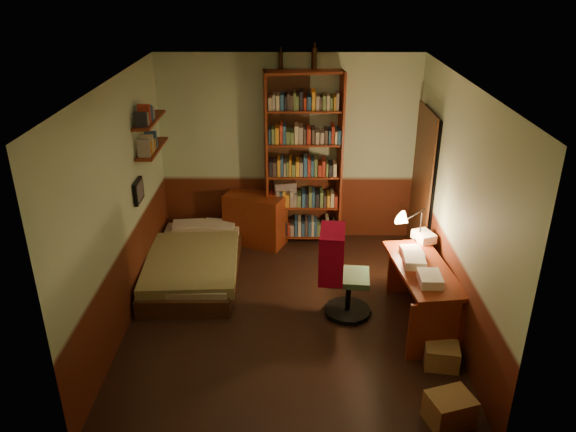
{
  "coord_description": "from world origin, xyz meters",
  "views": [
    {
      "loc": [
        0.04,
        -5.36,
        3.64
      ],
      "look_at": [
        0.0,
        0.25,
        1.1
      ],
      "focal_mm": 35.0,
      "sensor_mm": 36.0,
      "label": 1
    }
  ],
  "objects_px": {
    "dresser": "(255,219)",
    "cardboard_box_b": "(442,356)",
    "desk": "(420,295)",
    "office_chair": "(349,272)",
    "desk_lamp": "(422,215)",
    "cardboard_box_a": "(450,410)",
    "bed": "(194,254)",
    "mini_stereo": "(284,186)",
    "bookshelf": "(303,161)"
  },
  "relations": [
    {
      "from": "desk_lamp",
      "to": "cardboard_box_b",
      "type": "xyz_separation_m",
      "value": [
        -0.01,
        -1.39,
        -0.9
      ]
    },
    {
      "from": "bed",
      "to": "cardboard_box_b",
      "type": "distance_m",
      "value": 3.24
    },
    {
      "from": "bed",
      "to": "mini_stereo",
      "type": "relative_size",
      "value": 6.56
    },
    {
      "from": "cardboard_box_a",
      "to": "cardboard_box_b",
      "type": "xyz_separation_m",
      "value": [
        0.12,
        0.75,
        -0.03
      ]
    },
    {
      "from": "bed",
      "to": "desk",
      "type": "xyz_separation_m",
      "value": [
        2.63,
        -1.02,
        0.06
      ]
    },
    {
      "from": "desk",
      "to": "cardboard_box_b",
      "type": "relative_size",
      "value": 3.98
    },
    {
      "from": "bed",
      "to": "desk",
      "type": "relative_size",
      "value": 1.52
    },
    {
      "from": "bed",
      "to": "cardboard_box_b",
      "type": "relative_size",
      "value": 6.04
    },
    {
      "from": "desk",
      "to": "mini_stereo",
      "type": "bearing_deg",
      "value": 119.31
    },
    {
      "from": "mini_stereo",
      "to": "cardboard_box_b",
      "type": "bearing_deg",
      "value": -71.79
    },
    {
      "from": "bed",
      "to": "mini_stereo",
      "type": "bearing_deg",
      "value": 41.85
    },
    {
      "from": "bed",
      "to": "cardboard_box_b",
      "type": "bearing_deg",
      "value": -33.53
    },
    {
      "from": "bookshelf",
      "to": "cardboard_box_b",
      "type": "distance_m",
      "value": 3.24
    },
    {
      "from": "mini_stereo",
      "to": "desk_lamp",
      "type": "xyz_separation_m",
      "value": [
        1.59,
        -1.4,
        0.21
      ]
    },
    {
      "from": "desk",
      "to": "office_chair",
      "type": "relative_size",
      "value": 1.21
    },
    {
      "from": "dresser",
      "to": "mini_stereo",
      "type": "bearing_deg",
      "value": 39.7
    },
    {
      "from": "dresser",
      "to": "cardboard_box_b",
      "type": "height_order",
      "value": "dresser"
    },
    {
      "from": "bookshelf",
      "to": "desk",
      "type": "distance_m",
      "value": 2.52
    },
    {
      "from": "desk_lamp",
      "to": "office_chair",
      "type": "height_order",
      "value": "desk_lamp"
    },
    {
      "from": "dresser",
      "to": "desk",
      "type": "relative_size",
      "value": 0.63
    },
    {
      "from": "dresser",
      "to": "cardboard_box_a",
      "type": "distance_m",
      "value": 3.9
    },
    {
      "from": "dresser",
      "to": "mini_stereo",
      "type": "xyz_separation_m",
      "value": [
        0.41,
        0.13,
        0.44
      ]
    },
    {
      "from": "mini_stereo",
      "to": "desk",
      "type": "bearing_deg",
      "value": -65.11
    },
    {
      "from": "cardboard_box_a",
      "to": "mini_stereo",
      "type": "bearing_deg",
      "value": 112.47
    },
    {
      "from": "bed",
      "to": "cardboard_box_a",
      "type": "xyz_separation_m",
      "value": [
        2.59,
        -2.51,
        -0.15
      ]
    },
    {
      "from": "dresser",
      "to": "desk",
      "type": "xyz_separation_m",
      "value": [
        1.91,
        -1.93,
        -0.02
      ]
    },
    {
      "from": "mini_stereo",
      "to": "office_chair",
      "type": "height_order",
      "value": "office_chair"
    },
    {
      "from": "desk_lamp",
      "to": "office_chair",
      "type": "bearing_deg",
      "value": -151.92
    },
    {
      "from": "desk",
      "to": "desk_lamp",
      "type": "xyz_separation_m",
      "value": [
        0.09,
        0.65,
        0.67
      ]
    },
    {
      "from": "bed",
      "to": "desk_lamp",
      "type": "xyz_separation_m",
      "value": [
        2.72,
        -0.38,
        0.72
      ]
    },
    {
      "from": "desk",
      "to": "cardboard_box_b",
      "type": "xyz_separation_m",
      "value": [
        0.08,
        -0.74,
        -0.23
      ]
    },
    {
      "from": "dresser",
      "to": "desk_lamp",
      "type": "relative_size",
      "value": 1.27
    },
    {
      "from": "desk",
      "to": "cardboard_box_b",
      "type": "height_order",
      "value": "desk"
    },
    {
      "from": "bookshelf",
      "to": "desk_lamp",
      "type": "height_order",
      "value": "bookshelf"
    },
    {
      "from": "bed",
      "to": "bookshelf",
      "type": "height_order",
      "value": "bookshelf"
    },
    {
      "from": "bed",
      "to": "bookshelf",
      "type": "bearing_deg",
      "value": 35.1
    },
    {
      "from": "mini_stereo",
      "to": "cardboard_box_b",
      "type": "height_order",
      "value": "mini_stereo"
    },
    {
      "from": "dresser",
      "to": "desk_lamp",
      "type": "bearing_deg",
      "value": -9.93
    },
    {
      "from": "bed",
      "to": "desk_lamp",
      "type": "relative_size",
      "value": 3.05
    },
    {
      "from": "desk_lamp",
      "to": "cardboard_box_b",
      "type": "relative_size",
      "value": 1.98
    },
    {
      "from": "desk",
      "to": "office_chair",
      "type": "distance_m",
      "value": 0.8
    },
    {
      "from": "bookshelf",
      "to": "desk",
      "type": "height_order",
      "value": "bookshelf"
    },
    {
      "from": "desk",
      "to": "office_chair",
      "type": "height_order",
      "value": "office_chair"
    },
    {
      "from": "bed",
      "to": "cardboard_box_b",
      "type": "xyz_separation_m",
      "value": [
        2.71,
        -1.76,
        -0.18
      ]
    },
    {
      "from": "cardboard_box_a",
      "to": "desk_lamp",
      "type": "bearing_deg",
      "value": 86.65
    },
    {
      "from": "dresser",
      "to": "mini_stereo",
      "type": "relative_size",
      "value": 2.74
    },
    {
      "from": "mini_stereo",
      "to": "bookshelf",
      "type": "height_order",
      "value": "bookshelf"
    },
    {
      "from": "bed",
      "to": "office_chair",
      "type": "relative_size",
      "value": 1.84
    },
    {
      "from": "desk",
      "to": "bookshelf",
      "type": "bearing_deg",
      "value": 114.95
    },
    {
      "from": "mini_stereo",
      "to": "desk_lamp",
      "type": "relative_size",
      "value": 0.46
    }
  ]
}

